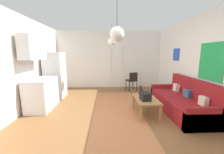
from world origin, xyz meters
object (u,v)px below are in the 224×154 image
(coffee_table, at_px, (146,100))
(bamboo_vase, at_px, (140,90))
(handbag, at_px, (145,96))
(refrigerator, at_px, (55,75))
(accent_chair, at_px, (132,80))
(pendant_lamp_near, at_px, (117,34))
(couch, at_px, (182,102))
(pendant_lamp_far, at_px, (112,41))

(coffee_table, relative_size, bamboo_vase, 2.05)
(handbag, distance_m, refrigerator, 3.33)
(handbag, relative_size, accent_chair, 0.39)
(pendant_lamp_near, bearing_deg, accent_chair, 74.84)
(accent_chair, bearing_deg, refrigerator, -2.87)
(handbag, xyz_separation_m, pendant_lamp_near, (-0.80, -0.98, 1.37))
(bamboo_vase, distance_m, accent_chair, 2.02)
(coffee_table, distance_m, bamboo_vase, 0.37)
(coffee_table, bearing_deg, accent_chair, 88.11)
(bamboo_vase, height_order, pendant_lamp_near, pendant_lamp_near)
(handbag, bearing_deg, bamboo_vase, 91.74)
(couch, distance_m, pendant_lamp_far, 3.01)
(handbag, xyz_separation_m, accent_chair, (0.13, 2.48, -0.07))
(bamboo_vase, xyz_separation_m, pendant_lamp_far, (-0.76, 1.32, 1.47))
(couch, height_order, refrigerator, refrigerator)
(pendant_lamp_far, bearing_deg, couch, -38.37)
(pendant_lamp_far, bearing_deg, refrigerator, -178.03)
(couch, height_order, pendant_lamp_far, pendant_lamp_far)
(coffee_table, height_order, bamboo_vase, bamboo_vase)
(pendant_lamp_near, relative_size, pendant_lamp_far, 1.14)
(couch, height_order, accent_chair, couch)
(handbag, height_order, accent_chair, accent_chair)
(couch, bearing_deg, handbag, -166.65)
(refrigerator, relative_size, accent_chair, 2.04)
(accent_chair, bearing_deg, coffee_table, 70.86)
(handbag, distance_m, accent_chair, 2.48)
(coffee_table, bearing_deg, pendant_lamp_near, -127.31)
(coffee_table, distance_m, pendant_lamp_far, 2.47)
(bamboo_vase, relative_size, pendant_lamp_near, 0.57)
(refrigerator, distance_m, pendant_lamp_near, 3.55)
(handbag, bearing_deg, couch, 13.35)
(refrigerator, height_order, accent_chair, refrigerator)
(bamboo_vase, relative_size, handbag, 1.52)
(couch, distance_m, coffee_table, 1.09)
(refrigerator, distance_m, pendant_lamp_far, 2.40)
(refrigerator, bearing_deg, handbag, -31.08)
(accent_chair, relative_size, pendant_lamp_near, 0.97)
(pendant_lamp_far, bearing_deg, bamboo_vase, -60.03)
(pendant_lamp_near, bearing_deg, pendant_lamp_far, 89.46)
(pendant_lamp_near, bearing_deg, bamboo_vase, 61.33)
(couch, relative_size, coffee_table, 2.20)
(couch, xyz_separation_m, pendant_lamp_far, (-1.92, 1.52, 1.76))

